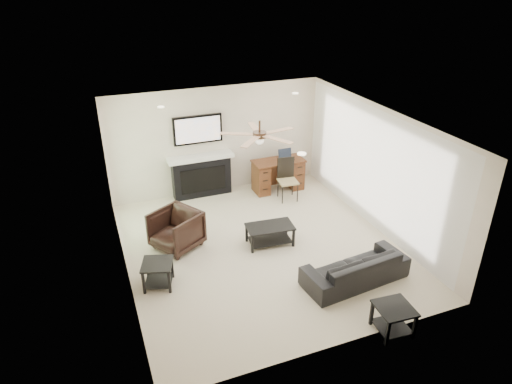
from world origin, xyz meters
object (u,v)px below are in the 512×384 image
coffee_table (270,235)px  fireplace_unit (201,157)px  desk (278,175)px  armchair (176,230)px  sofa (355,268)px

coffee_table → fireplace_unit: fireplace_unit is taller
coffee_table → desk: desk is taller
armchair → desk: desk is taller
fireplace_unit → desk: fireplace_unit is taller
sofa → desk: desk is taller
fireplace_unit → coffee_table: bearing=-75.6°
fireplace_unit → desk: 1.90m
coffee_table → sofa: bearing=-55.2°
armchair → desk: (2.82, 1.60, 0.00)m
armchair → fireplace_unit: size_ratio=0.43×
armchair → fireplace_unit: (1.05, 1.98, 0.58)m
coffee_table → fireplace_unit: (-0.65, 2.53, 0.75)m
sofa → armchair: armchair is taller
sofa → coffee_table: 1.84m
coffee_table → fireplace_unit: bearing=109.9°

